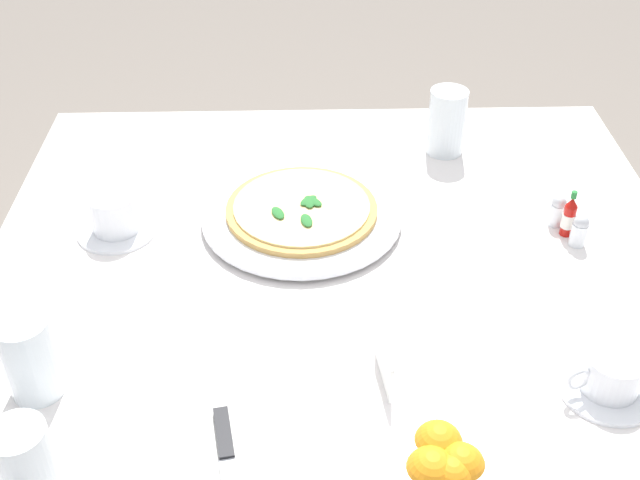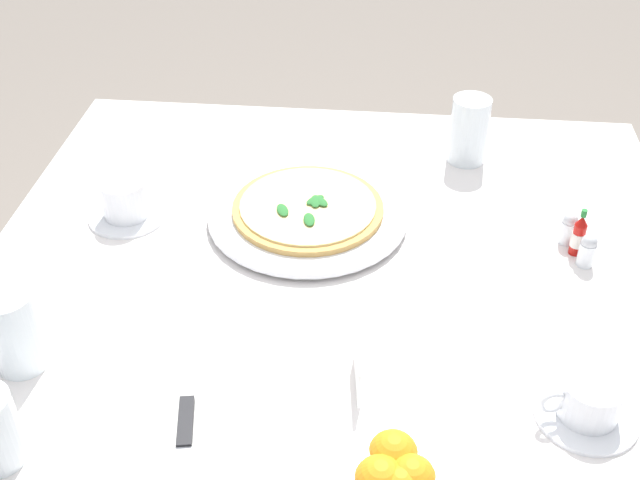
# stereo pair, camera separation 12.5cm
# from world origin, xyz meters

# --- Properties ---
(dining_table) EXTENTS (1.11, 1.11, 0.73)m
(dining_table) POSITION_xyz_m (0.00, 0.00, 0.60)
(dining_table) COLOR white
(dining_table) RESTS_ON ground_plane
(pizza_plate) EXTENTS (0.33, 0.33, 0.02)m
(pizza_plate) POSITION_xyz_m (-0.16, -0.06, 0.74)
(pizza_plate) COLOR white
(pizza_plate) RESTS_ON dining_table
(pizza) EXTENTS (0.25, 0.25, 0.02)m
(pizza) POSITION_xyz_m (-0.16, -0.06, 0.75)
(pizza) COLOR tan
(pizza) RESTS_ON pizza_plate
(coffee_cup_near_left) EXTENTS (0.13, 0.13, 0.06)m
(coffee_cup_near_left) POSITION_xyz_m (0.22, 0.34, 0.76)
(coffee_cup_near_left) COLOR white
(coffee_cup_near_left) RESTS_ON dining_table
(coffee_cup_far_right) EXTENTS (0.13, 0.13, 0.07)m
(coffee_cup_far_right) POSITION_xyz_m (-0.14, -0.36, 0.76)
(coffee_cup_far_right) COLOR white
(coffee_cup_far_right) RESTS_ON dining_table
(water_glass_near_right) EXTENTS (0.07, 0.07, 0.13)m
(water_glass_near_right) POSITION_xyz_m (-0.38, 0.22, 0.78)
(water_glass_near_right) COLOR white
(water_glass_near_right) RESTS_ON dining_table
(water_glass_right_edge) EXTENTS (0.07, 0.07, 0.10)m
(water_glass_right_edge) POSITION_xyz_m (0.36, -0.37, 0.78)
(water_glass_right_edge) COLOR white
(water_glass_right_edge) RESTS_ON dining_table
(water_glass_back_corner) EXTENTS (0.07, 0.07, 0.12)m
(water_glass_back_corner) POSITION_xyz_m (0.20, -0.40, 0.78)
(water_glass_back_corner) COLOR white
(water_glass_back_corner) RESTS_ON dining_table
(napkin_folded) EXTENTS (0.23, 0.15, 0.02)m
(napkin_folded) POSITION_xyz_m (0.35, -0.14, 0.74)
(napkin_folded) COLOR silver
(napkin_folded) RESTS_ON dining_table
(dinner_knife) EXTENTS (0.20, 0.05, 0.01)m
(dinner_knife) POSITION_xyz_m (0.35, -0.14, 0.75)
(dinner_knife) COLOR silver
(dinner_knife) RESTS_ON napkin_folded
(citrus_bowl) EXTENTS (0.15, 0.15, 0.07)m
(citrus_bowl) POSITION_xyz_m (0.36, 0.10, 0.76)
(citrus_bowl) COLOR white
(citrus_bowl) RESTS_ON dining_table
(hot_sauce_bottle) EXTENTS (0.02, 0.02, 0.08)m
(hot_sauce_bottle) POSITION_xyz_m (-0.11, 0.37, 0.76)
(hot_sauce_bottle) COLOR #B7140F
(hot_sauce_bottle) RESTS_ON dining_table
(salt_shaker) EXTENTS (0.03, 0.03, 0.06)m
(salt_shaker) POSITION_xyz_m (-0.09, 0.38, 0.75)
(salt_shaker) COLOR white
(salt_shaker) RESTS_ON dining_table
(pepper_shaker) EXTENTS (0.03, 0.03, 0.06)m
(pepper_shaker) POSITION_xyz_m (-0.14, 0.36, 0.75)
(pepper_shaker) COLOR white
(pepper_shaker) RESTS_ON dining_table
(menu_card) EXTENTS (0.09, 0.01, 0.06)m
(menu_card) POSITION_xyz_m (0.20, 0.05, 0.76)
(menu_card) COLOR white
(menu_card) RESTS_ON dining_table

